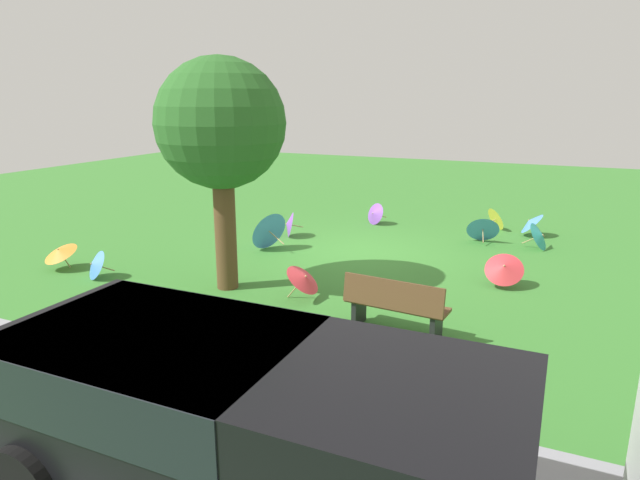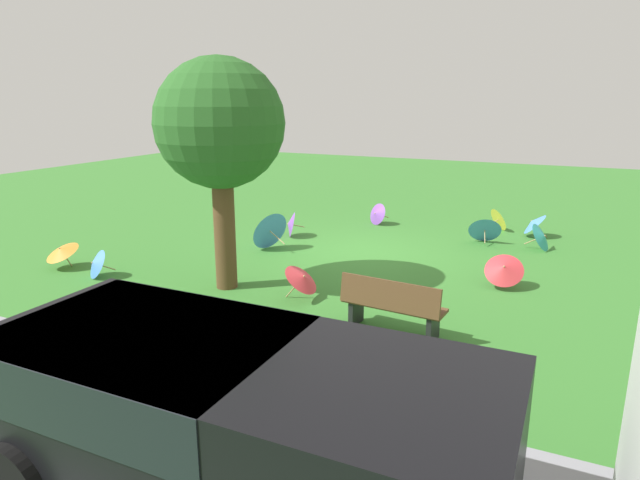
{
  "view_description": "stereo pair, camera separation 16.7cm",
  "coord_description": "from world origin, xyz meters",
  "px_view_note": "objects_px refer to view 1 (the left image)",
  "views": [
    {
      "loc": [
        -4.32,
        11.63,
        3.57
      ],
      "look_at": [
        0.31,
        1.35,
        0.6
      ],
      "focal_mm": 30.85,
      "sensor_mm": 36.0,
      "label": 1
    },
    {
      "loc": [
        -4.48,
        11.56,
        3.57
      ],
      "look_at": [
        0.31,
        1.35,
        0.6
      ],
      "focal_mm": 30.85,
      "sensor_mm": 36.0,
      "label": 2
    }
  ],
  "objects_px": {
    "shade_tree": "(221,126)",
    "parasol_teal_1": "(540,236)",
    "park_bench": "(395,305)",
    "parasol_blue_1": "(530,222)",
    "parasol_blue_2": "(267,230)",
    "parasol_purple_0": "(288,224)",
    "parasol_red_1": "(504,268)",
    "parasol_yellow_0": "(497,218)",
    "parasol_red_0": "(304,278)",
    "parasol_purple_1": "(374,214)",
    "parasol_orange_2": "(59,252)",
    "parasol_blue_3": "(94,265)",
    "parasol_blue_0": "(483,228)",
    "van_dark": "(230,412)"
  },
  "relations": [
    {
      "from": "parasol_red_0",
      "to": "park_bench",
      "type": "bearing_deg",
      "value": 159.25
    },
    {
      "from": "parasol_purple_1",
      "to": "parasol_orange_2",
      "type": "bearing_deg",
      "value": 55.31
    },
    {
      "from": "shade_tree",
      "to": "parasol_red_1",
      "type": "xyz_separation_m",
      "value": [
        -4.82,
        -2.16,
        -2.64
      ]
    },
    {
      "from": "park_bench",
      "to": "parasol_teal_1",
      "type": "height_order",
      "value": "park_bench"
    },
    {
      "from": "parasol_purple_0",
      "to": "parasol_blue_2",
      "type": "distance_m",
      "value": 1.26
    },
    {
      "from": "parasol_orange_2",
      "to": "parasol_blue_3",
      "type": "xyz_separation_m",
      "value": [
        -1.13,
        0.16,
        -0.09
      ]
    },
    {
      "from": "parasol_teal_1",
      "to": "parasol_red_1",
      "type": "bearing_deg",
      "value": 81.41
    },
    {
      "from": "parasol_yellow_0",
      "to": "parasol_red_0",
      "type": "height_order",
      "value": "parasol_red_0"
    },
    {
      "from": "parasol_teal_1",
      "to": "parasol_yellow_0",
      "type": "bearing_deg",
      "value": -54.32
    },
    {
      "from": "parasol_purple_1",
      "to": "parasol_red_1",
      "type": "height_order",
      "value": "parasol_red_1"
    },
    {
      "from": "parasol_blue_2",
      "to": "parasol_teal_1",
      "type": "relative_size",
      "value": 1.36
    },
    {
      "from": "parasol_purple_1",
      "to": "parasol_teal_1",
      "type": "relative_size",
      "value": 0.88
    },
    {
      "from": "parasol_yellow_0",
      "to": "parasol_teal_1",
      "type": "relative_size",
      "value": 0.96
    },
    {
      "from": "parasol_blue_2",
      "to": "parasol_teal_1",
      "type": "bearing_deg",
      "value": -156.09
    },
    {
      "from": "parasol_red_0",
      "to": "parasol_teal_1",
      "type": "height_order",
      "value": "same"
    },
    {
      "from": "van_dark",
      "to": "parasol_red_1",
      "type": "height_order",
      "value": "van_dark"
    },
    {
      "from": "parasol_blue_3",
      "to": "parasol_blue_1",
      "type": "bearing_deg",
      "value": -136.62
    },
    {
      "from": "parasol_red_1",
      "to": "parasol_teal_1",
      "type": "xyz_separation_m",
      "value": [
        -0.48,
        -3.19,
        -0.06
      ]
    },
    {
      "from": "shade_tree",
      "to": "parasol_red_0",
      "type": "height_order",
      "value": "shade_tree"
    },
    {
      "from": "parasol_purple_1",
      "to": "parasol_blue_3",
      "type": "distance_m",
      "value": 7.76
    },
    {
      "from": "parasol_blue_0",
      "to": "parasol_teal_1",
      "type": "xyz_separation_m",
      "value": [
        -1.36,
        0.13,
        -0.03
      ]
    },
    {
      "from": "parasol_blue_1",
      "to": "parasol_purple_1",
      "type": "relative_size",
      "value": 1.1
    },
    {
      "from": "parasol_purple_1",
      "to": "parasol_red_0",
      "type": "distance_m",
      "value": 6.3
    },
    {
      "from": "parasol_orange_2",
      "to": "park_bench",
      "type": "bearing_deg",
      "value": 178.26
    },
    {
      "from": "park_bench",
      "to": "parasol_orange_2",
      "type": "xyz_separation_m",
      "value": [
        7.38,
        -0.22,
        -0.07
      ]
    },
    {
      "from": "parasol_red_1",
      "to": "parasol_blue_2",
      "type": "xyz_separation_m",
      "value": [
        5.47,
        -0.55,
        0.08
      ]
    },
    {
      "from": "shade_tree",
      "to": "parasol_teal_1",
      "type": "bearing_deg",
      "value": -134.74
    },
    {
      "from": "van_dark",
      "to": "parasol_blue_1",
      "type": "distance_m",
      "value": 11.6
    },
    {
      "from": "parasol_blue_0",
      "to": "parasol_red_0",
      "type": "bearing_deg",
      "value": 67.19
    },
    {
      "from": "parasol_purple_0",
      "to": "parasol_blue_3",
      "type": "distance_m",
      "value": 5.03
    },
    {
      "from": "parasol_blue_0",
      "to": "parasol_teal_1",
      "type": "bearing_deg",
      "value": 174.37
    },
    {
      "from": "parasol_blue_3",
      "to": "parasol_red_1",
      "type": "bearing_deg",
      "value": -159.49
    },
    {
      "from": "park_bench",
      "to": "parasol_blue_1",
      "type": "relative_size",
      "value": 2.14
    },
    {
      "from": "van_dark",
      "to": "parasol_red_0",
      "type": "height_order",
      "value": "van_dark"
    },
    {
      "from": "parasol_yellow_0",
      "to": "parasol_blue_1",
      "type": "distance_m",
      "value": 0.96
    },
    {
      "from": "shade_tree",
      "to": "parasol_teal_1",
      "type": "xyz_separation_m",
      "value": [
        -5.3,
        -5.35,
        -2.7
      ]
    },
    {
      "from": "shade_tree",
      "to": "parasol_yellow_0",
      "type": "bearing_deg",
      "value": -120.4
    },
    {
      "from": "parasol_red_0",
      "to": "parasol_blue_2",
      "type": "xyz_separation_m",
      "value": [
        2.29,
        -2.72,
        0.06
      ]
    },
    {
      "from": "shade_tree",
      "to": "parasol_blue_1",
      "type": "distance_m",
      "value": 8.7
    },
    {
      "from": "parasol_red_1",
      "to": "parasol_blue_3",
      "type": "bearing_deg",
      "value": 20.51
    },
    {
      "from": "shade_tree",
      "to": "parasol_blue_2",
      "type": "relative_size",
      "value": 3.98
    },
    {
      "from": "parasol_blue_2",
      "to": "parasol_purple_0",
      "type": "bearing_deg",
      "value": -86.18
    },
    {
      "from": "park_bench",
      "to": "parasol_blue_2",
      "type": "xyz_separation_m",
      "value": [
        4.19,
        -3.43,
        0.01
      ]
    },
    {
      "from": "parasol_blue_1",
      "to": "parasol_purple_0",
      "type": "bearing_deg",
      "value": 24.93
    },
    {
      "from": "parasol_yellow_0",
      "to": "parasol_purple_0",
      "type": "height_order",
      "value": "parasol_purple_0"
    },
    {
      "from": "parasol_yellow_0",
      "to": "parasol_blue_0",
      "type": "xyz_separation_m",
      "value": [
        0.17,
        1.52,
        0.04
      ]
    },
    {
      "from": "parasol_blue_0",
      "to": "parasol_purple_1",
      "type": "height_order",
      "value": "parasol_blue_0"
    },
    {
      "from": "van_dark",
      "to": "parasol_purple_1",
      "type": "bearing_deg",
      "value": -77.56
    },
    {
      "from": "parasol_purple_1",
      "to": "parasol_teal_1",
      "type": "bearing_deg",
      "value": 168.7
    },
    {
      "from": "parasol_yellow_0",
      "to": "parasol_blue_1",
      "type": "xyz_separation_m",
      "value": [
        -0.88,
        0.39,
        0.06
      ]
    }
  ]
}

